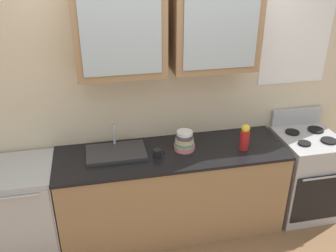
{
  "coord_description": "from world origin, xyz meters",
  "views": [
    {
      "loc": [
        -0.65,
        -2.92,
        2.67
      ],
      "look_at": [
        -0.04,
        0.0,
        1.16
      ],
      "focal_mm": 39.98,
      "sensor_mm": 36.0,
      "label": 1
    }
  ],
  "objects_px": {
    "sink_faucet": "(116,152)",
    "bowl_stack": "(184,141)",
    "dishwasher": "(24,210)",
    "cup_near_sink": "(158,153)",
    "vase": "(245,137)",
    "stove_range": "(303,174)"
  },
  "relations": [
    {
      "from": "sink_faucet",
      "to": "dishwasher",
      "type": "bearing_deg",
      "value": -174.87
    },
    {
      "from": "stove_range",
      "to": "vase",
      "type": "bearing_deg",
      "value": -173.58
    },
    {
      "from": "sink_faucet",
      "to": "cup_near_sink",
      "type": "height_order",
      "value": "sink_faucet"
    },
    {
      "from": "bowl_stack",
      "to": "dishwasher",
      "type": "height_order",
      "value": "bowl_stack"
    },
    {
      "from": "sink_faucet",
      "to": "dishwasher",
      "type": "height_order",
      "value": "sink_faucet"
    },
    {
      "from": "cup_near_sink",
      "to": "sink_faucet",
      "type": "bearing_deg",
      "value": 160.09
    },
    {
      "from": "sink_faucet",
      "to": "bowl_stack",
      "type": "height_order",
      "value": "sink_faucet"
    },
    {
      "from": "vase",
      "to": "dishwasher",
      "type": "distance_m",
      "value": 2.14
    },
    {
      "from": "vase",
      "to": "cup_near_sink",
      "type": "height_order",
      "value": "vase"
    },
    {
      "from": "bowl_stack",
      "to": "vase",
      "type": "height_order",
      "value": "vase"
    },
    {
      "from": "dishwasher",
      "to": "stove_range",
      "type": "bearing_deg",
      "value": 0.09
    },
    {
      "from": "stove_range",
      "to": "cup_near_sink",
      "type": "relative_size",
      "value": 9.92
    },
    {
      "from": "cup_near_sink",
      "to": "dishwasher",
      "type": "xyz_separation_m",
      "value": [
        -1.24,
        0.05,
        -0.48
      ]
    },
    {
      "from": "bowl_stack",
      "to": "vase",
      "type": "relative_size",
      "value": 0.75
    },
    {
      "from": "stove_range",
      "to": "sink_faucet",
      "type": "distance_m",
      "value": 1.98
    },
    {
      "from": "dishwasher",
      "to": "bowl_stack",
      "type": "bearing_deg",
      "value": 1.2
    },
    {
      "from": "sink_faucet",
      "to": "bowl_stack",
      "type": "bearing_deg",
      "value": -4.22
    },
    {
      "from": "vase",
      "to": "sink_faucet",
      "type": "bearing_deg",
      "value": 172.43
    },
    {
      "from": "bowl_stack",
      "to": "dishwasher",
      "type": "xyz_separation_m",
      "value": [
        -1.51,
        -0.03,
        -0.53
      ]
    },
    {
      "from": "cup_near_sink",
      "to": "dishwasher",
      "type": "bearing_deg",
      "value": 177.54
    },
    {
      "from": "bowl_stack",
      "to": "vase",
      "type": "bearing_deg",
      "value": -11.4
    },
    {
      "from": "bowl_stack",
      "to": "cup_near_sink",
      "type": "distance_m",
      "value": 0.29
    }
  ]
}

